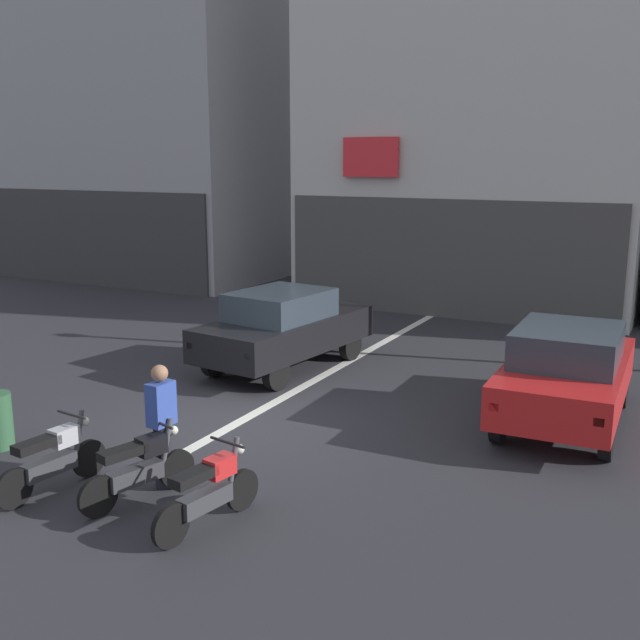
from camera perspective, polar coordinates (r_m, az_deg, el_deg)
ground_plane at (r=12.34m, az=-6.40°, el=-7.90°), size 120.00×120.00×0.00m
lane_centre_line at (r=17.41m, az=4.67°, el=-1.84°), size 0.20×18.00×0.01m
building_corner_left at (r=30.03m, az=-11.39°, el=15.82°), size 10.36×9.60×12.43m
building_mid_block at (r=24.37m, az=13.29°, el=17.82°), size 9.55×8.72×13.46m
car_black_crossing_near at (r=15.18m, az=-2.80°, el=-0.51°), size 2.24×4.28×1.64m
car_red_parked_kerbside at (r=12.61m, az=18.45°, el=-3.81°), size 1.86×4.14×1.64m
motorcycle_silver_row_leftmost at (r=10.34m, az=-19.85°, el=-9.98°), size 0.55×1.67×0.98m
motorcycle_black_row_left_mid at (r=9.76m, az=-13.73°, el=-10.94°), size 0.63×1.62×0.98m
motorcycle_red_row_centre at (r=8.96m, az=-8.56°, el=-12.87°), size 0.55×1.66×0.98m
person_by_motorcycles at (r=9.95m, az=-12.06°, el=-7.92°), size 0.25×0.38×1.67m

